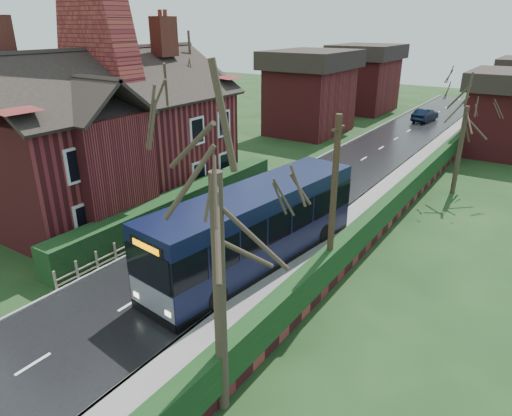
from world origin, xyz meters
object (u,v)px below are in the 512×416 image
Objects in this scene: brick_house at (107,130)px; car_silver at (192,229)px; bus at (256,228)px; telegraph_pole at (333,207)px; bus_stop_sign at (298,212)px; car_green at (189,222)px.

car_silver is (7.21, -1.41, -3.69)m from brick_house.
car_silver is at bearing -173.71° from bus.
telegraph_pole is (3.60, -0.18, 1.85)m from bus.
bus is 2.23m from bus_stop_sign.
bus reaches higher than bus_stop_sign.
bus is 4.70m from car_green.
bus reaches higher than car_green.
brick_house is 11.34m from bus.
bus is at bearing -7.58° from brick_house.
bus_stop_sign is at bearing 2.47° from brick_house.
bus_stop_sign reaches higher than car_silver.
car_silver is (-3.72, 0.05, -1.03)m from bus.
car_green is at bearing 178.49° from bus.
bus reaches higher than car_silver.
brick_house is 7.47m from car_green.
brick_house is 2.07× the size of telegraph_pole.
bus is 3.86m from car_silver.
car_silver is 1.02m from car_green.
brick_house reaches higher than bus.
telegraph_pole reaches higher than bus_stop_sign.
car_silver is at bearing -11.04° from brick_house.
brick_house is 8.22m from car_silver.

